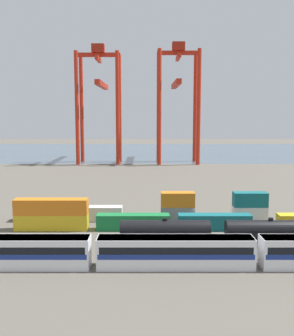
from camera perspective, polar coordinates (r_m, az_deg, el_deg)
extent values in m
plane|color=#5B564C|center=(112.96, 4.75, -2.28)|extent=(420.00, 420.00, 0.00)
cube|color=#475B6B|center=(213.78, 2.49, 2.34)|extent=(400.00, 110.00, 0.01)
cube|color=silver|center=(54.81, -18.35, -11.10)|extent=(19.55, 3.10, 3.90)
cube|color=navy|center=(54.84, -18.35, -11.20)|extent=(19.16, 3.14, 0.64)
cube|color=black|center=(54.60, -18.38, -10.42)|extent=(18.77, 3.13, 0.90)
cube|color=slate|center=(54.29, -18.43, -9.33)|extent=(19.36, 2.85, 0.36)
cube|color=silver|center=(52.26, 3.95, -11.65)|extent=(19.55, 3.10, 3.90)
cube|color=navy|center=(52.29, 3.94, -11.75)|extent=(19.16, 3.14, 0.64)
cube|color=black|center=(52.04, 3.95, -10.94)|extent=(18.77, 3.13, 0.90)
cube|color=slate|center=(51.71, 3.96, -9.80)|extent=(19.36, 2.85, 0.36)
cube|color=#232326|center=(60.29, 2.49, -10.41)|extent=(12.92, 2.50, 1.10)
cylinder|color=black|center=(59.71, 2.50, -8.62)|extent=(12.92, 2.83, 2.83)
cylinder|color=black|center=(59.29, 2.51, -7.13)|extent=(0.70, 0.70, 0.36)
cube|color=#232326|center=(62.82, 16.73, -9.99)|extent=(12.92, 2.50, 1.10)
cylinder|color=black|center=(62.27, 16.80, -8.26)|extent=(12.92, 2.83, 2.83)
cylinder|color=black|center=(61.86, 16.86, -6.83)|extent=(0.70, 0.70, 0.36)
cube|color=gold|center=(70.42, -13.19, -7.34)|extent=(12.10, 2.44, 2.60)
cube|color=orange|center=(69.81, -13.26, -5.27)|extent=(12.10, 2.44, 2.60)
cube|color=#197538|center=(68.64, -1.99, -7.53)|extent=(12.10, 2.44, 2.60)
cube|color=#146066|center=(69.51, 9.36, -7.43)|extent=(12.10, 2.44, 2.60)
cube|color=maroon|center=(77.06, -15.59, -6.13)|extent=(6.04, 2.44, 2.60)
cube|color=silver|center=(74.65, -5.84, -6.33)|extent=(6.04, 2.44, 2.60)
cube|color=slate|center=(74.48, 4.25, -6.35)|extent=(6.04, 2.44, 2.60)
cube|color=orange|center=(73.90, 4.27, -4.39)|extent=(6.04, 2.44, 2.60)
cube|color=silver|center=(76.56, 14.09, -6.17)|extent=(6.04, 2.44, 2.60)
cube|color=#146066|center=(76.00, 14.15, -4.27)|extent=(6.04, 2.44, 2.60)
cylinder|color=red|center=(158.11, -9.78, 8.18)|extent=(1.50, 1.50, 42.69)
cylinder|color=red|center=(156.28, -4.15, 8.28)|extent=(1.50, 1.50, 42.69)
cylinder|color=red|center=(169.03, -9.14, 8.14)|extent=(1.50, 1.50, 42.69)
cylinder|color=red|center=(167.31, -3.88, 8.22)|extent=(1.50, 1.50, 42.69)
cube|color=red|center=(164.09, -6.86, 15.40)|extent=(16.98, 1.20, 1.60)
cube|color=red|center=(163.87, -6.85, 14.85)|extent=(1.20, 12.67, 1.60)
cube|color=red|center=(174.95, -6.33, 11.43)|extent=(2.00, 34.59, 2.00)
cube|color=maroon|center=(164.44, -6.87, 16.23)|extent=(4.80, 4.00, 3.20)
cylinder|color=red|center=(155.61, 1.70, 8.43)|extent=(1.50, 1.50, 43.42)
cylinder|color=red|center=(156.76, 7.19, 8.37)|extent=(1.50, 1.50, 43.42)
cylinder|color=red|center=(167.36, 1.58, 8.36)|extent=(1.50, 1.50, 43.42)
cylinder|color=red|center=(168.43, 6.69, 8.31)|extent=(1.50, 1.50, 43.42)
cube|color=red|center=(163.56, 4.37, 15.72)|extent=(16.43, 1.20, 1.60)
cube|color=red|center=(163.33, 4.36, 15.16)|extent=(1.20, 13.35, 1.60)
cube|color=red|center=(173.86, 4.03, 11.58)|extent=(2.00, 33.10, 2.00)
cube|color=maroon|center=(163.92, 4.38, 16.55)|extent=(4.80, 4.00, 3.20)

